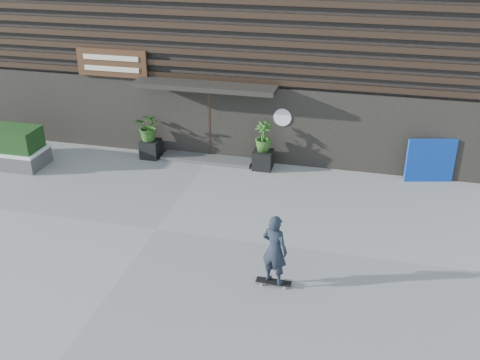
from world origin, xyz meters
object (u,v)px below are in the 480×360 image
(planter_pot_left, at_px, (151,149))
(blue_tarp, at_px, (430,160))
(skateboarder, at_px, (275,250))
(planter_pot_right, at_px, (263,160))

(planter_pot_left, xyz_separation_m, blue_tarp, (8.85, 0.30, 0.38))
(blue_tarp, distance_m, skateboarder, 7.24)
(planter_pot_left, height_order, skateboarder, skateboarder)
(planter_pot_left, bearing_deg, skateboarder, -48.61)
(planter_pot_right, relative_size, skateboarder, 0.35)
(planter_pot_right, height_order, blue_tarp, blue_tarp)
(blue_tarp, xyz_separation_m, skateboarder, (-3.56, -6.30, 0.23))
(planter_pot_right, xyz_separation_m, blue_tarp, (5.05, 0.30, 0.38))
(planter_pot_left, distance_m, blue_tarp, 8.86)
(blue_tarp, relative_size, skateboarder, 0.84)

